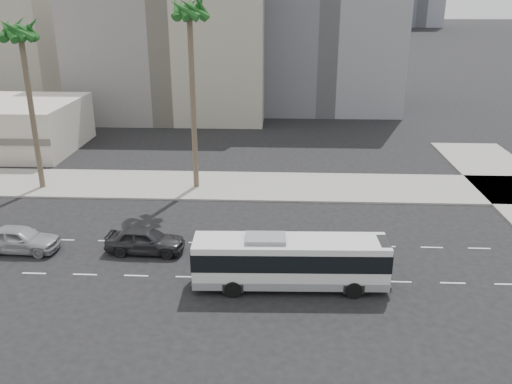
# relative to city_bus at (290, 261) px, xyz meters

# --- Properties ---
(ground) EXTENTS (700.00, 700.00, 0.00)m
(ground) POSITION_rel_city_bus_xyz_m (-2.83, 0.75, -1.60)
(ground) COLOR black
(ground) RESTS_ON ground
(sidewalk_north) EXTENTS (120.00, 7.00, 0.15)m
(sidewalk_north) POSITION_rel_city_bus_xyz_m (-2.83, 16.25, -1.52)
(sidewalk_north) COLOR gray
(sidewalk_north) RESTS_ON ground
(midrise_beige_west) EXTENTS (24.00, 18.00, 18.00)m
(midrise_beige_west) POSITION_rel_city_bus_xyz_m (-14.83, 45.75, 7.40)
(midrise_beige_west) COLOR gray
(midrise_beige_west) RESTS_ON ground
(midrise_gray_center) EXTENTS (20.00, 20.00, 26.00)m
(midrise_gray_center) POSITION_rel_city_bus_xyz_m (5.17, 52.75, 11.40)
(midrise_gray_center) COLOR slate
(midrise_gray_center) RESTS_ON ground
(midrise_beige_far) EXTENTS (18.00, 16.00, 15.00)m
(midrise_beige_far) POSITION_rel_city_bus_xyz_m (-40.83, 50.75, 5.90)
(midrise_beige_far) COLOR gray
(midrise_beige_far) RESTS_ON ground
(city_bus) EXTENTS (10.66, 2.69, 3.04)m
(city_bus) POSITION_rel_city_bus_xyz_m (0.00, 0.00, 0.00)
(city_bus) COLOR silver
(city_bus) RESTS_ON ground
(car_a) EXTENTS (2.20, 5.00, 1.67)m
(car_a) POSITION_rel_city_bus_xyz_m (-8.98, 3.79, -0.76)
(car_a) COLOR #272729
(car_a) RESTS_ON ground
(car_b) EXTENTS (2.24, 5.04, 1.68)m
(car_b) POSITION_rel_city_bus_xyz_m (-16.90, 3.56, -0.76)
(car_b) COLOR #999B9E
(car_b) RESTS_ON ground
(palm_near) EXTENTS (4.52, 4.52, 15.25)m
(palm_near) POSITION_rel_city_bus_xyz_m (-7.60, 15.71, 12.22)
(palm_near) COLOR brown
(palm_near) RESTS_ON ground
(palm_mid) EXTENTS (4.43, 4.43, 13.71)m
(palm_mid) POSITION_rel_city_bus_xyz_m (-20.44, 15.04, 10.74)
(palm_mid) COLOR brown
(palm_mid) RESTS_ON ground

